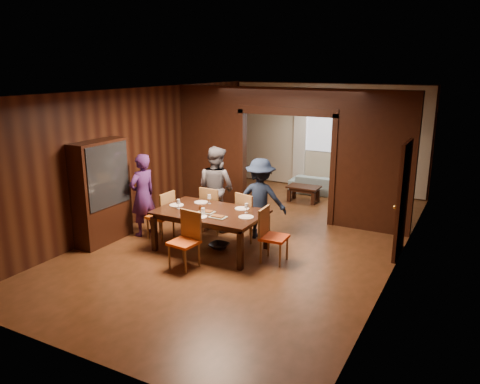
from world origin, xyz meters
The scene contains 32 objects.
floor centered at (0.00, 0.00, 0.00)m, with size 9.00×9.00×0.00m, color #492D14.
ceiling centered at (0.00, 0.00, 2.90)m, with size 5.50×9.00×0.02m, color silver.
room_walls centered at (0.00, 1.89, 1.51)m, with size 5.52×9.01×2.90m.
person_purple centered at (-2.08, -0.84, 0.84)m, with size 0.61×0.40×1.68m, color #411E58.
person_grey centered at (-0.98, 0.19, 0.88)m, with size 0.86×0.67×1.76m, color #57575E.
person_navy centered at (0.07, 0.13, 0.81)m, with size 1.04×0.60×1.61m, color #162137.
sofa centered at (0.14, 3.85, 0.25)m, with size 1.72×0.67×0.50m, color #8CAFB8.
serving_bowl centered at (-0.35, -0.77, 0.81)m, with size 0.37×0.37×0.09m, color black.
dining_table centered at (-0.46, -0.89, 0.38)m, with size 1.97×1.23×0.76m, color black.
coffee_table centered at (-0.05, 2.94, 0.20)m, with size 0.80×0.50×0.40m, color black.
chair_left centered at (-1.66, -0.84, 0.48)m, with size 0.44×0.44×0.97m, color orange, non-canonical shape.
chair_right centered at (0.82, -0.85, 0.48)m, with size 0.44×0.44×0.97m, color #DE4114, non-canonical shape.
chair_far_l centered at (-0.90, -0.01, 0.48)m, with size 0.44×0.44×0.97m, color orange, non-canonical shape.
chair_far_r centered at (-0.04, -0.07, 0.48)m, with size 0.44×0.44×0.97m, color #C84B12, non-canonical shape.
chair_near centered at (-0.44, -1.80, 0.48)m, with size 0.44×0.44×0.97m, color #EF5A16, non-canonical shape.
hutch centered at (-2.53, -1.50, 1.00)m, with size 0.40×1.20×2.00m, color black.
door_right centered at (2.70, 0.50, 1.05)m, with size 0.06×0.90×2.10m, color black.
window_far centered at (0.00, 4.44, 1.70)m, with size 1.20×0.03×1.30m, color silver.
curtain_left centered at (-0.75, 4.40, 1.25)m, with size 0.35×0.06×2.40m, color white.
curtain_right centered at (0.75, 4.40, 1.25)m, with size 0.35×0.06×2.40m, color white.
plate_left centered at (-1.22, -0.89, 0.77)m, with size 0.27×0.27×0.01m, color white.
plate_far_l centered at (-0.90, -0.51, 0.77)m, with size 0.27×0.27×0.01m, color silver.
plate_far_r centered at (0.00, -0.50, 0.77)m, with size 0.27×0.27×0.01m, color white.
plate_right centered at (0.30, -0.91, 0.77)m, with size 0.27×0.27×0.01m, color silver.
plate_near centered at (-0.44, -1.28, 0.77)m, with size 0.27×0.27×0.01m, color white.
platter_a centered at (-0.47, -1.00, 0.78)m, with size 0.30×0.20×0.04m, color gray.
platter_b centered at (-0.14, -1.16, 0.78)m, with size 0.30×0.20×0.04m, color gray.
wineglass_left centered at (-1.06, -1.05, 0.85)m, with size 0.08×0.08×0.18m, color silver, non-canonical shape.
wineglass_far centered at (-0.73, -0.50, 0.85)m, with size 0.08×0.08×0.18m, color white, non-canonical shape.
wineglass_right centered at (0.18, -0.68, 0.85)m, with size 0.08×0.08×0.18m, color silver, non-canonical shape.
tumbler centered at (-0.43, -1.18, 0.83)m, with size 0.07×0.07×0.14m, color silver.
condiment_jar centered at (-0.63, -0.95, 0.82)m, with size 0.08×0.08×0.11m, color #502812, non-canonical shape.
Camera 1 is at (3.89, -7.90, 3.38)m, focal length 35.00 mm.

